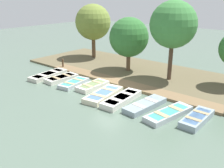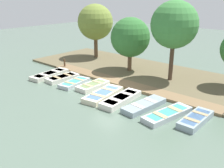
% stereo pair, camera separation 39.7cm
% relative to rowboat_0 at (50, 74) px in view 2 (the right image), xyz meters
% --- Properties ---
extents(ground_plane, '(80.00, 80.00, 0.00)m').
position_rel_rowboat_0_xyz_m(ground_plane, '(-0.99, 6.13, -0.18)').
color(ground_plane, '#566B5B').
extents(shore_bank, '(8.00, 24.00, 0.18)m').
position_rel_rowboat_0_xyz_m(shore_bank, '(-5.99, 6.13, -0.09)').
color(shore_bank, brown).
rests_on(shore_bank, ground_plane).
extents(dock_walkway, '(1.33, 15.60, 0.19)m').
position_rel_rowboat_0_xyz_m(dock_walkway, '(-2.59, 6.13, -0.08)').
color(dock_walkway, brown).
rests_on(dock_walkway, ground_plane).
extents(rowboat_0, '(3.64, 1.51, 0.36)m').
position_rel_rowboat_0_xyz_m(rowboat_0, '(0.00, 0.00, 0.00)').
color(rowboat_0, beige).
rests_on(rowboat_0, ground_plane).
extents(rowboat_1, '(2.80, 1.31, 0.37)m').
position_rel_rowboat_0_xyz_m(rowboat_1, '(-0.13, 1.61, 0.00)').
color(rowboat_1, silver).
rests_on(rowboat_1, ground_plane).
extents(rowboat_2, '(2.82, 1.48, 0.33)m').
position_rel_rowboat_0_xyz_m(rowboat_2, '(-0.01, 3.25, -0.02)').
color(rowboat_2, '#B2BCC1').
rests_on(rowboat_2, ground_plane).
extents(rowboat_3, '(2.66, 1.14, 0.36)m').
position_rel_rowboat_0_xyz_m(rowboat_3, '(-0.48, 4.85, 0.00)').
color(rowboat_3, silver).
rests_on(rowboat_3, ground_plane).
extents(rowboat_4, '(3.57, 1.75, 0.37)m').
position_rel_rowboat_0_xyz_m(rowboat_4, '(0.31, 6.65, 0.00)').
color(rowboat_4, beige).
rests_on(rowboat_4, ground_plane).
extents(rowboat_5, '(3.52, 1.30, 0.40)m').
position_rel_rowboat_0_xyz_m(rowboat_5, '(0.16, 8.12, 0.02)').
color(rowboat_5, silver).
rests_on(rowboat_5, ground_plane).
extents(rowboat_6, '(3.32, 1.35, 0.36)m').
position_rel_rowboat_0_xyz_m(rowboat_6, '(-0.06, 9.82, -0.00)').
color(rowboat_6, '#8C9EA8').
rests_on(rowboat_6, ground_plane).
extents(rowboat_7, '(3.51, 1.65, 0.34)m').
position_rel_rowboat_0_xyz_m(rowboat_7, '(0.06, 11.52, -0.01)').
color(rowboat_7, '#B2BCC1').
rests_on(rowboat_7, ground_plane).
extents(rowboat_8, '(2.79, 1.00, 0.38)m').
position_rel_rowboat_0_xyz_m(rowboat_8, '(-0.38, 13.03, 0.01)').
color(rowboat_8, '#8C9EA8').
rests_on(rowboat_8, ground_plane).
extents(mooring_post_near, '(0.17, 0.17, 0.97)m').
position_rel_rowboat_0_xyz_m(mooring_post_near, '(-2.50, -1.05, 0.31)').
color(mooring_post_near, brown).
rests_on(mooring_post_near, ground_plane).
extents(park_tree_far_left, '(3.76, 3.76, 5.85)m').
position_rel_rowboat_0_xyz_m(park_tree_far_left, '(-7.31, -1.55, 3.77)').
color(park_tree_far_left, brown).
rests_on(park_tree_far_left, ground_plane).
extents(park_tree_left, '(3.46, 3.46, 4.92)m').
position_rel_rowboat_0_xyz_m(park_tree_left, '(-5.57, 4.45, 3.00)').
color(park_tree_left, brown).
rests_on(park_tree_left, ground_plane).
extents(park_tree_center, '(3.62, 3.62, 6.38)m').
position_rel_rowboat_0_xyz_m(park_tree_center, '(-5.62, 8.55, 4.37)').
color(park_tree_center, '#4C3828').
rests_on(park_tree_center, ground_plane).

